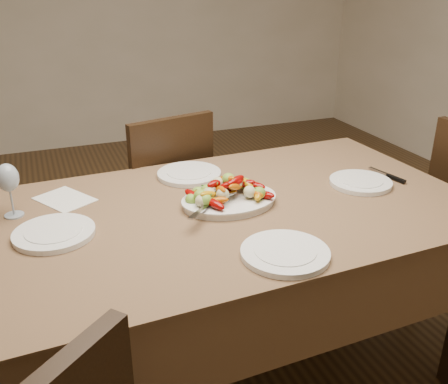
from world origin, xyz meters
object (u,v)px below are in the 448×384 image
chair_far (157,201)px  plate_right (361,183)px  dining_table (224,295)px  plate_near (285,253)px  plate_left (54,233)px  wine_glass (9,189)px  plate_far (189,174)px  serving_platter (229,202)px

chair_far → plate_right: (0.66, -0.75, 0.29)m
dining_table → plate_near: plate_near is taller
plate_left → wine_glass: (-0.12, 0.20, 0.09)m
plate_far → chair_far: bearing=96.8°
serving_platter → plate_right: size_ratio=1.40×
dining_table → wine_glass: 0.88m
chair_far → wine_glass: bearing=27.5°
dining_table → plate_far: plate_far is taller
chair_far → plate_near: size_ratio=3.54×
chair_far → plate_left: size_ratio=3.66×
chair_far → plate_left: (-0.51, -0.75, 0.29)m
serving_platter → plate_left: (-0.61, -0.01, -0.00)m
plate_left → plate_far: 0.65m
plate_left → plate_right: (1.17, -0.00, 0.00)m
wine_glass → dining_table: bearing=-16.1°
wine_glass → chair_far: bearing=41.1°
plate_left → plate_far: bearing=30.9°
dining_table → wine_glass: wine_glass is taller
wine_glass → plate_left: bearing=-59.2°
plate_right → plate_far: bearing=151.2°
plate_far → plate_right: bearing=-28.8°
plate_left → plate_right: size_ratio=1.06×
plate_far → wine_glass: bearing=-168.9°
chair_far → plate_right: size_ratio=3.87×
wine_glass → plate_far: bearing=11.1°
plate_near → wine_glass: size_ratio=1.31×
chair_far → dining_table: bearing=82.0°
plate_near → wine_glass: (-0.75, 0.58, 0.09)m
plate_far → wine_glass: size_ratio=1.29×
dining_table → plate_right: (0.59, 0.00, 0.39)m
plate_right → plate_near: same height
dining_table → plate_far: size_ratio=6.95×
plate_right → wine_glass: size_ratio=1.20×
plate_left → plate_right: 1.17m
chair_far → wine_glass: 0.92m
serving_platter → plate_right: bearing=-1.6°
plate_far → dining_table: bearing=-85.9°
serving_platter → plate_near: bearing=-87.0°
plate_right → plate_far: same height
chair_far → plate_far: chair_far is taller
plate_far → plate_near: same height
dining_table → plate_far: 0.52m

